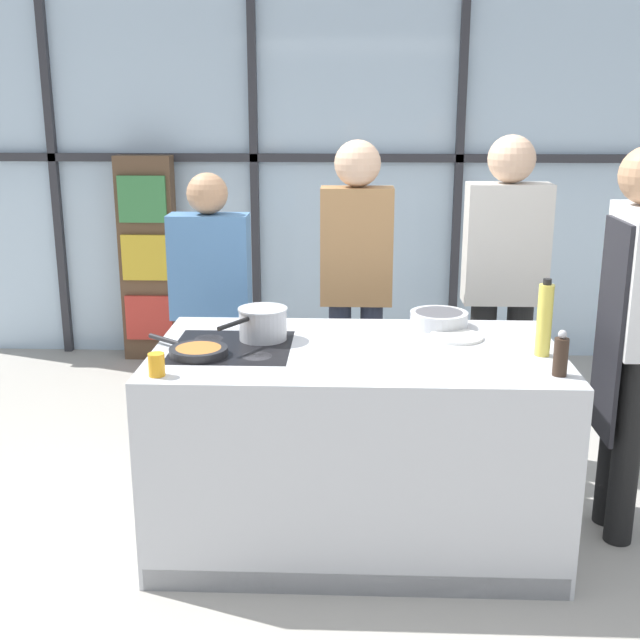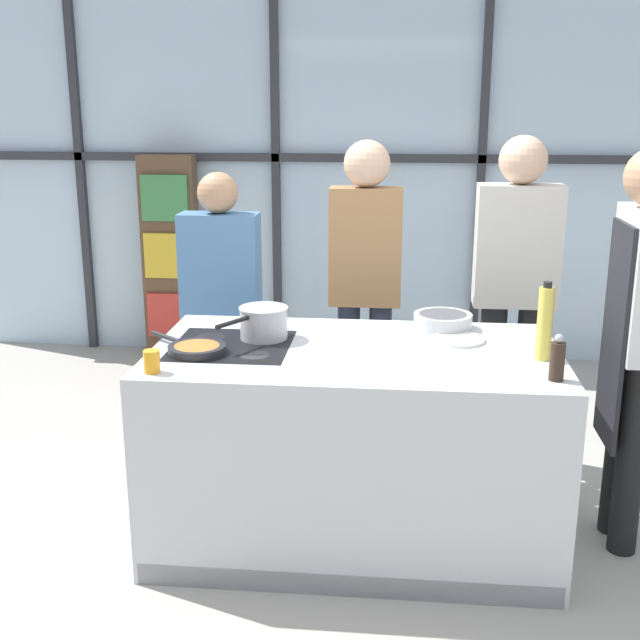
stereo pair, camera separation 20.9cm
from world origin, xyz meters
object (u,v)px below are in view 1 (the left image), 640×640
Objects in this scene: chef at (632,317)px; spectator_center_right at (504,278)px; mixing_bowl at (439,319)px; saucepan at (263,323)px; white_plate at (456,337)px; juice_glass_near at (157,365)px; oil_bottle at (544,319)px; pepper_grinder at (561,355)px; spectator_far_left at (211,299)px; spectator_center_left at (356,276)px; frying_pan at (197,351)px.

spectator_center_right is at bearing 25.60° from chef.
saucepan is at bearing -163.42° from mixing_bowl.
mixing_bowl reaches higher than white_plate.
saucepan is at bearing 54.79° from juice_glass_near.
chef is 5.33× the size of oil_bottle.
pepper_grinder is (0.01, -0.26, -0.08)m from oil_bottle.
juice_glass_near is (0.01, -1.31, 0.06)m from spectator_far_left.
spectator_center_left is 4.55× the size of frying_pan.
chef is 1.47m from spectator_center_left.
saucepan is 0.86m from mixing_bowl.
spectator_center_right reaches higher than pepper_grinder.
pepper_grinder is at bearing 122.79° from spectator_center_left.
juice_glass_near is (-1.59, -0.07, -0.04)m from pepper_grinder.
spectator_far_left is 1.88m from oil_bottle.
white_plate is at bearing 65.15° from spectator_center_right.
frying_pan is 1.40× the size of mixing_bowl.
juice_glass_near is at bearing 103.22° from chef.
frying_pan is 1.16× the size of oil_bottle.
chef is at bearing 13.22° from juice_glass_near.
oil_bottle is (1.59, -0.98, 0.17)m from spectator_far_left.
chef is 7.35× the size of white_plate.
frying_pan is at bearing -177.87° from oil_bottle.
spectator_center_right is at bearing -180.00° from spectator_far_left.
spectator_center_left is at bearing 122.79° from pepper_grinder.
spectator_center_left is 0.98× the size of spectator_center_right.
chef reaches higher than pepper_grinder.
pepper_grinder is (-0.40, -0.40, -0.05)m from chef.
pepper_grinder reaches higher than frying_pan.
spectator_center_right is 5.35× the size of oil_bottle.
mixing_bowl is at bearing 32.67° from juice_glass_near.
spectator_far_left reaches higher than mixing_bowl.
saucepan is (0.26, 0.24, 0.06)m from frying_pan.
spectator_center_left is 19.11× the size of juice_glass_near.
spectator_far_left is 5.73× the size of mixing_bowl.
oil_bottle reaches higher than saucepan.
oil_bottle is 1.62m from juice_glass_near.
saucepan is at bearing 159.96° from pepper_grinder.
oil_bottle is at bearing -8.78° from saucepan.
white_plate is 0.21m from mixing_bowl.
spectator_far_left is 4.75× the size of oil_bottle.
pepper_grinder is (0.34, -0.50, 0.08)m from white_plate.
mixing_bowl is 3.01× the size of juice_glass_near.
oil_bottle is (0.79, -0.98, 0.03)m from spectator_center_left.
spectator_center_left reaches higher than mixing_bowl.
frying_pan is 4.20× the size of juice_glass_near.
spectator_center_left is 5.27× the size of oil_bottle.
pepper_grinder is at bearing -55.35° from white_plate.
pepper_grinder is (1.48, -0.20, 0.06)m from frying_pan.
juice_glass_near is at bearing -168.28° from oil_bottle.
chef is at bearing -1.65° from saucepan.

